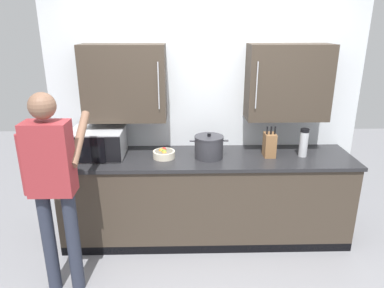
{
  "coord_description": "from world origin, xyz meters",
  "views": [
    {
      "loc": [
        -0.23,
        -2.52,
        2.19
      ],
      "look_at": [
        -0.15,
        0.73,
        1.07
      ],
      "focal_mm": 32.93,
      "sensor_mm": 36.0,
      "label": 1
    }
  ],
  "objects_px": {
    "knife_block": "(269,145)",
    "person_figure": "(53,179)",
    "thermos_flask": "(304,143)",
    "microwave_oven": "(96,143)",
    "fruit_bowl": "(164,154)",
    "stock_pot": "(209,147)"
  },
  "relations": [
    {
      "from": "stock_pot",
      "to": "person_figure",
      "type": "distance_m",
      "value": 1.47
    },
    {
      "from": "fruit_bowl",
      "to": "person_figure",
      "type": "distance_m",
      "value": 1.11
    },
    {
      "from": "microwave_oven",
      "to": "knife_block",
      "type": "height_order",
      "value": "knife_block"
    },
    {
      "from": "stock_pot",
      "to": "thermos_flask",
      "type": "bearing_deg",
      "value": 0.81
    },
    {
      "from": "knife_block",
      "to": "stock_pot",
      "type": "relative_size",
      "value": 0.83
    },
    {
      "from": "knife_block",
      "to": "person_figure",
      "type": "bearing_deg",
      "value": -157.97
    },
    {
      "from": "thermos_flask",
      "to": "person_figure",
      "type": "bearing_deg",
      "value": -161.27
    },
    {
      "from": "microwave_oven",
      "to": "fruit_bowl",
      "type": "bearing_deg",
      "value": -5.48
    },
    {
      "from": "microwave_oven",
      "to": "thermos_flask",
      "type": "bearing_deg",
      "value": -1.52
    },
    {
      "from": "stock_pot",
      "to": "fruit_bowl",
      "type": "distance_m",
      "value": 0.45
    },
    {
      "from": "knife_block",
      "to": "fruit_bowl",
      "type": "distance_m",
      "value": 1.06
    },
    {
      "from": "thermos_flask",
      "to": "stock_pot",
      "type": "bearing_deg",
      "value": -179.19
    },
    {
      "from": "microwave_oven",
      "to": "stock_pot",
      "type": "distance_m",
      "value": 1.13
    },
    {
      "from": "stock_pot",
      "to": "fruit_bowl",
      "type": "height_order",
      "value": "stock_pot"
    },
    {
      "from": "person_figure",
      "to": "thermos_flask",
      "type": "bearing_deg",
      "value": 18.73
    },
    {
      "from": "microwave_oven",
      "to": "person_figure",
      "type": "xyz_separation_m",
      "value": [
        -0.15,
        -0.81,
        -0.02
      ]
    },
    {
      "from": "fruit_bowl",
      "to": "thermos_flask",
      "type": "xyz_separation_m",
      "value": [
        1.39,
        0.01,
        0.1
      ]
    },
    {
      "from": "microwave_oven",
      "to": "fruit_bowl",
      "type": "xyz_separation_m",
      "value": [
        0.68,
        -0.07,
        -0.09
      ]
    },
    {
      "from": "thermos_flask",
      "to": "microwave_oven",
      "type": "bearing_deg",
      "value": 178.48
    },
    {
      "from": "stock_pot",
      "to": "person_figure",
      "type": "relative_size",
      "value": 0.22
    },
    {
      "from": "microwave_oven",
      "to": "knife_block",
      "type": "bearing_deg",
      "value": -1.53
    },
    {
      "from": "knife_block",
      "to": "person_figure",
      "type": "distance_m",
      "value": 2.03
    }
  ]
}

